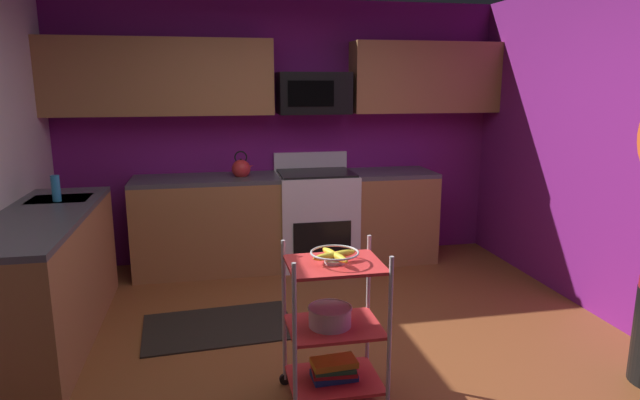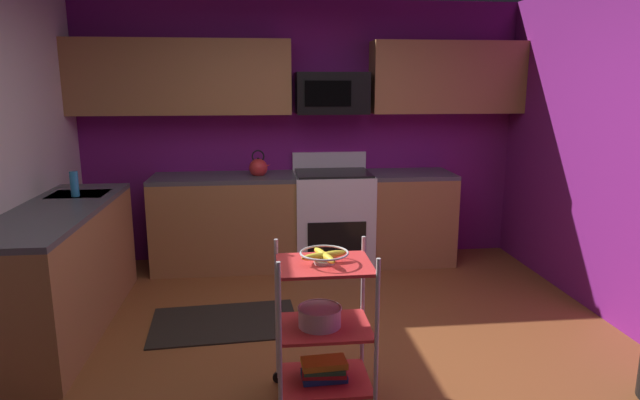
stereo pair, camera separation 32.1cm
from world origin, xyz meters
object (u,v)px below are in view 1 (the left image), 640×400
(fruit_bowl, at_px, (335,255))
(kettle, at_px, (241,168))
(oven_range, at_px, (316,217))
(mixing_bowl_large, at_px, (330,316))
(microwave, at_px, (313,93))
(rolling_cart, at_px, (334,326))
(dish_soap_bottle, at_px, (56,188))
(book_stack, at_px, (334,369))

(fruit_bowl, bearing_deg, kettle, 98.50)
(oven_range, distance_m, mixing_bowl_large, 2.45)
(microwave, relative_size, kettle, 2.65)
(microwave, relative_size, rolling_cart, 0.77)
(oven_range, bearing_deg, dish_soap_bottle, -158.35)
(rolling_cart, relative_size, kettle, 3.47)
(kettle, distance_m, dish_soap_bottle, 1.68)
(book_stack, distance_m, dish_soap_bottle, 2.53)
(book_stack, distance_m, kettle, 2.58)
(fruit_bowl, height_order, kettle, kettle)
(rolling_cart, xyz_separation_m, mixing_bowl_large, (-0.03, 0.00, 0.07))
(microwave, bearing_deg, dish_soap_bottle, -156.00)
(oven_range, distance_m, microwave, 1.23)
(oven_range, height_order, rolling_cart, oven_range)
(oven_range, height_order, mixing_bowl_large, oven_range)
(mixing_bowl_large, xyz_separation_m, book_stack, (0.03, 0.00, -0.33))
(oven_range, distance_m, fruit_bowl, 2.48)
(kettle, bearing_deg, microwave, 8.48)
(oven_range, height_order, fruit_bowl, oven_range)
(fruit_bowl, distance_m, kettle, 2.45)
(oven_range, relative_size, dish_soap_bottle, 5.50)
(fruit_bowl, height_order, mixing_bowl_large, fruit_bowl)
(mixing_bowl_large, relative_size, kettle, 0.95)
(oven_range, height_order, dish_soap_bottle, dish_soap_bottle)
(dish_soap_bottle, bearing_deg, fruit_bowl, -40.94)
(oven_range, xyz_separation_m, book_stack, (-0.37, -2.42, -0.29))
(oven_range, xyz_separation_m, fruit_bowl, (-0.37, -2.42, 0.40))
(microwave, relative_size, mixing_bowl_large, 2.78)
(microwave, xyz_separation_m, rolling_cart, (-0.37, -2.53, -1.25))
(mixing_bowl_large, height_order, kettle, kettle)
(oven_range, distance_m, dish_soap_bottle, 2.39)
(rolling_cart, distance_m, mixing_bowl_large, 0.07)
(fruit_bowl, bearing_deg, book_stack, -104.04)
(microwave, distance_m, rolling_cart, 2.84)
(microwave, bearing_deg, rolling_cart, -98.25)
(oven_range, distance_m, book_stack, 2.47)
(microwave, height_order, book_stack, microwave)
(oven_range, bearing_deg, kettle, -179.70)
(rolling_cart, bearing_deg, oven_range, 81.39)
(oven_range, relative_size, rolling_cart, 1.20)
(oven_range, xyz_separation_m, rolling_cart, (-0.37, -2.42, -0.02))
(microwave, xyz_separation_m, kettle, (-0.73, -0.11, -0.70))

